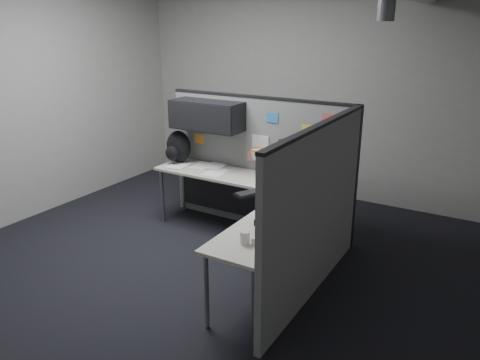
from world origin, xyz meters
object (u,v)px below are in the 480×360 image
Objects in this scene: desk at (251,197)px; monitor at (307,164)px; phone at (267,219)px; backpack at (178,147)px; keyboard at (254,192)px.

monitor reaches higher than desk.
monitor is (0.53, 0.27, 0.39)m from desk.
desk is at bearing 128.12° from phone.
phone is 2.17m from backpack.
keyboard is 1.51m from backpack.
desk is 0.99m from phone.
monitor is 1.52× the size of backpack.
monitor is 2.73× the size of phone.
keyboard is at bearing -53.07° from desk.
phone is at bearing -100.56° from monitor.
desk is at bearing -167.12° from monitor.
phone is 0.56× the size of backpack.
desk is 10.01× the size of phone.
monitor is 1.36× the size of keyboard.
monitor is 1.07m from phone.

